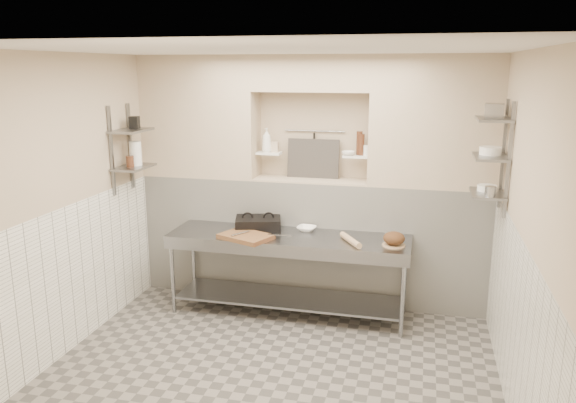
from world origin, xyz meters
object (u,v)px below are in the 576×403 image
(mixing_bowl, at_px, (307,229))
(cutting_board, at_px, (246,237))
(prep_table, at_px, (288,259))
(panini_press, at_px, (258,224))
(bread_loaf, at_px, (394,238))
(bowl_alcove, at_px, (348,153))
(rolling_pin, at_px, (351,240))
(bottle_soap, at_px, (267,140))
(jug_left, at_px, (135,153))

(mixing_bowl, bearing_deg, cutting_board, -142.24)
(prep_table, xyz_separation_m, panini_press, (-0.38, 0.16, 0.33))
(cutting_board, bearing_deg, bread_loaf, 4.66)
(bread_loaf, height_order, bowl_alcove, bowl_alcove)
(panini_press, relative_size, rolling_pin, 1.35)
(cutting_board, relative_size, bottle_soap, 1.88)
(mixing_bowl, bearing_deg, prep_table, -123.19)
(cutting_board, height_order, mixing_bowl, mixing_bowl)
(cutting_board, bearing_deg, bottle_soap, 87.97)
(cutting_board, distance_m, rolling_pin, 1.10)
(panini_press, distance_m, bottle_soap, 0.96)
(bread_loaf, distance_m, jug_left, 2.93)
(panini_press, height_order, mixing_bowl, panini_press)
(bottle_soap, relative_size, bowl_alcove, 1.88)
(mixing_bowl, xyz_separation_m, bottle_soap, (-0.54, 0.31, 0.93))
(bread_loaf, bearing_deg, mixing_bowl, 162.17)
(jug_left, bearing_deg, cutting_board, -5.59)
(panini_press, relative_size, bread_loaf, 2.61)
(prep_table, bearing_deg, mixing_bowl, 56.81)
(panini_press, distance_m, bowl_alcove, 1.27)
(jug_left, bearing_deg, bread_loaf, -0.03)
(rolling_pin, relative_size, bowl_alcove, 2.89)
(mixing_bowl, bearing_deg, bowl_alcove, 37.36)
(mixing_bowl, bearing_deg, panini_press, -172.55)
(panini_press, bearing_deg, rolling_pin, -29.10)
(bottle_soap, bearing_deg, bowl_alcove, -0.18)
(mixing_bowl, height_order, bowl_alcove, bowl_alcove)
(mixing_bowl, bearing_deg, bottle_soap, 149.99)
(bowl_alcove, bearing_deg, panini_press, -158.10)
(mixing_bowl, distance_m, bowl_alcove, 0.96)
(cutting_board, xyz_separation_m, bread_loaf, (1.53, 0.12, 0.06))
(panini_press, distance_m, jug_left, 1.55)
(mixing_bowl, relative_size, jug_left, 0.79)
(bottle_soap, bearing_deg, rolling_pin, -30.82)
(rolling_pin, xyz_separation_m, bottle_soap, (-1.07, 0.64, 0.92))
(jug_left, bearing_deg, mixing_bowl, 9.47)
(bread_loaf, relative_size, bowl_alcove, 1.50)
(rolling_pin, xyz_separation_m, bowl_alcove, (-0.13, 0.63, 0.80))
(cutting_board, bearing_deg, bowl_alcove, 37.59)
(prep_table, relative_size, bottle_soap, 9.40)
(panini_press, distance_m, bread_loaf, 1.52)
(prep_table, bearing_deg, jug_left, -177.45)
(panini_press, xyz_separation_m, bread_loaf, (1.51, -0.24, 0.01))
(bread_loaf, bearing_deg, rolling_pin, -177.97)
(bottle_soap, relative_size, jug_left, 1.06)
(cutting_board, height_order, bread_loaf, bread_loaf)
(panini_press, distance_m, cutting_board, 0.37)
(mixing_bowl, xyz_separation_m, bowl_alcove, (0.40, 0.31, 0.81))
(mixing_bowl, distance_m, rolling_pin, 0.62)
(bowl_alcove, bearing_deg, bread_loaf, -47.55)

